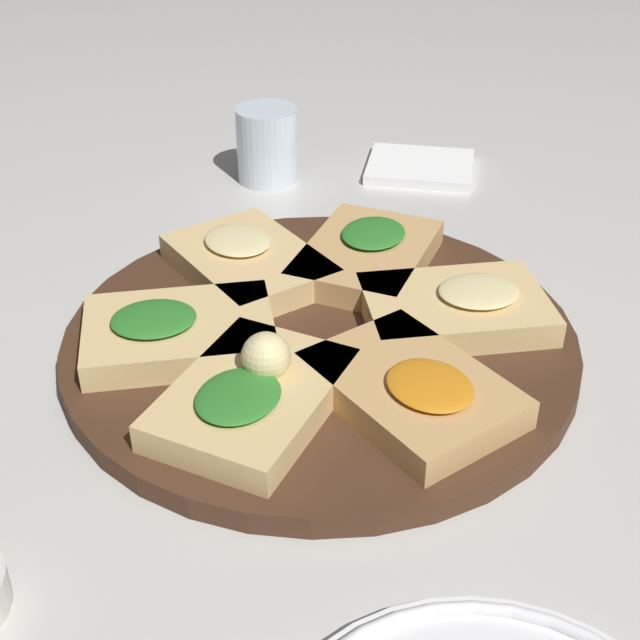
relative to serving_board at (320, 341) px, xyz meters
The scene contains 10 objects.
ground_plane 0.01m from the serving_board, ahead, with size 3.00×3.00×0.00m, color beige.
serving_board is the anchor object (origin of this frame).
focaccia_slice_0 0.12m from the serving_board, 11.01° to the left, with size 0.17×0.13×0.03m.
focaccia_slice_1 0.12m from the serving_board, 66.25° to the left, with size 0.16×0.18×0.05m.
focaccia_slice_2 0.12m from the serving_board, 127.30° to the left, with size 0.18×0.18×0.03m.
focaccia_slice_3 0.12m from the serving_board, 169.85° to the right, with size 0.17×0.13×0.03m.
focaccia_slice_4 0.12m from the serving_board, 110.31° to the right, with size 0.15×0.18×0.03m.
focaccia_slice_5 0.12m from the serving_board, 54.07° to the right, with size 0.17×0.18×0.03m.
water_glass 0.36m from the serving_board, 78.60° to the right, with size 0.07×0.07×0.09m, color silver.
napkin_stack 0.39m from the serving_board, 106.29° to the right, with size 0.12×0.10×0.01m, color white.
Camera 1 is at (-0.02, 0.62, 0.43)m, focal length 50.00 mm.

